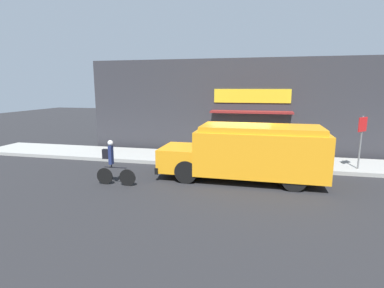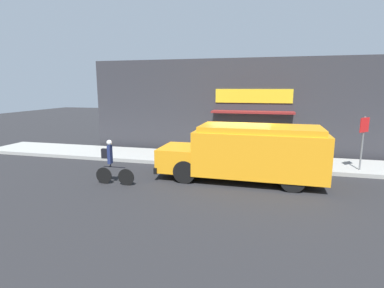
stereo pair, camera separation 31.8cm
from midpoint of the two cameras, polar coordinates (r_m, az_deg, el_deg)
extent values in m
plane|color=#232326|center=(13.47, 8.25, -4.81)|extent=(70.00, 70.00, 0.00)
cube|color=#999993|center=(14.75, 8.68, -3.12)|extent=(28.00, 2.69, 0.17)
cube|color=#2D2D33|center=(16.14, 9.40, 6.87)|extent=(17.31, 0.18, 5.08)
cube|color=gold|center=(15.98, 10.75, 8.98)|extent=(3.92, 0.05, 0.71)
cube|color=maroon|center=(15.60, 10.59, 6.01)|extent=(4.12, 0.89, 0.10)
cube|color=orange|center=(11.72, 12.04, -1.59)|extent=(4.86, 2.20, 1.66)
cube|color=orange|center=(12.29, -2.90, -2.58)|extent=(1.50, 1.98, 0.91)
cube|color=orange|center=(11.57, 12.21, 2.92)|extent=(4.47, 2.02, 0.21)
cube|color=black|center=(12.58, -5.94, -3.97)|extent=(0.15, 2.09, 0.24)
cube|color=red|center=(13.09, 6.41, 0.23)|extent=(0.03, 0.44, 0.44)
cylinder|color=black|center=(13.10, 0.18, -3.19)|extent=(0.87, 0.27, 0.87)
cylinder|color=black|center=(11.40, -1.94, -5.32)|extent=(0.87, 0.27, 0.87)
cylinder|color=black|center=(12.80, 17.51, -4.03)|extent=(0.87, 0.27, 0.87)
cylinder|color=black|center=(11.06, 18.10, -6.37)|extent=(0.87, 0.27, 0.87)
cylinder|color=black|center=(11.38, -13.00, -6.26)|extent=(0.63, 0.05, 0.63)
cylinder|color=black|center=(11.78, -17.03, -5.88)|extent=(0.63, 0.05, 0.63)
cylinder|color=black|center=(11.48, -15.14, -4.33)|extent=(0.86, 0.05, 0.04)
cylinder|color=black|center=(11.53, -15.86, -3.99)|extent=(0.04, 0.04, 0.12)
cube|color=navy|center=(11.44, -15.96, -2.02)|extent=(0.12, 0.20, 0.69)
sphere|color=white|center=(11.35, -16.08, 0.19)|extent=(0.20, 0.20, 0.20)
cube|color=black|center=(11.52, -16.81, -1.82)|extent=(0.26, 0.14, 0.36)
cylinder|color=slate|center=(14.34, 28.87, 0.21)|extent=(0.07, 0.07, 2.26)
cube|color=red|center=(14.19, 29.21, 3.27)|extent=(0.45, 0.45, 0.60)
camera|label=1|loc=(0.16, -90.68, -0.13)|focal=28.00mm
camera|label=2|loc=(0.16, 89.32, 0.13)|focal=28.00mm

